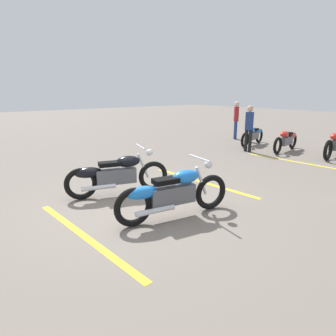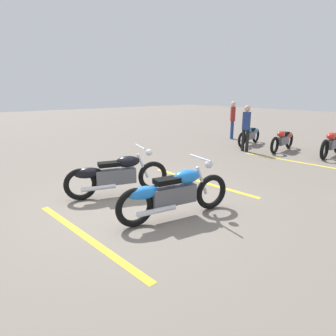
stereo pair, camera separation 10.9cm
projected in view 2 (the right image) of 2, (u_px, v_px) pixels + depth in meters
The scene contains 11 objects.
ground_plane at pixel (141, 206), 5.78m from camera, with size 60.00×60.00×0.00m, color slate.
motorcycle_bright_foreground at pixel (173, 193), 5.13m from camera, with size 2.21×0.68×1.04m.
motorcycle_dark_foreground at pixel (115, 175), 6.24m from camera, with size 2.17×0.82×1.04m.
motorcycle_row_center at pixel (333, 143), 10.09m from camera, with size 2.22×0.43×0.84m.
motorcycle_row_right at pixel (283, 139), 10.95m from camera, with size 2.03×0.45×0.77m.
motorcycle_row_far_right at pixel (250, 135), 12.18m from camera, with size 1.98×0.54×0.76m.
bystander_near_row at pixel (233, 118), 13.50m from camera, with size 0.30×0.30×1.70m.
bystander_secondary at pixel (246, 126), 10.71m from camera, with size 0.22×0.28×1.67m.
parking_stripe_near at pixel (86, 237), 4.55m from camera, with size 3.20×0.12×0.01m, color yellow.
parking_stripe_mid at pixel (201, 182), 7.28m from camera, with size 3.20×0.12×0.01m, color yellow.
parking_stripe_far at pixel (291, 161), 9.45m from camera, with size 3.20×0.12×0.01m, color yellow.
Camera 2 is at (-3.05, -4.49, 2.19)m, focal length 31.61 mm.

